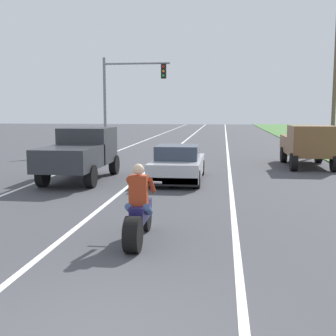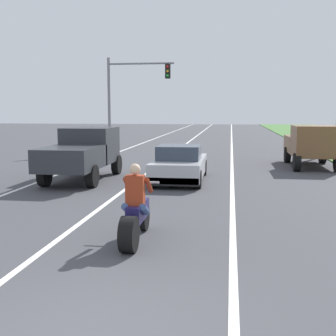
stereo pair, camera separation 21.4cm
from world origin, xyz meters
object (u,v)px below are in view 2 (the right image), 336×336
pickup_truck_left_lane_dark_grey (83,151)px  traffic_light_mast_near (129,90)px  motorcycle_with_rider (135,214)px  pickup_truck_right_shoulder_brown (311,144)px  sports_car_silver (180,164)px

pickup_truck_left_lane_dark_grey → traffic_light_mast_near: 12.24m
motorcycle_with_rider → traffic_light_mast_near: bearing=103.3°
motorcycle_with_rider → pickup_truck_left_lane_dark_grey: (-3.74, 7.77, 0.51)m
pickup_truck_right_shoulder_brown → traffic_light_mast_near: size_ratio=0.80×
sports_car_silver → pickup_truck_left_lane_dark_grey: 3.75m
pickup_truck_left_lane_dark_grey → sports_car_silver: bearing=4.0°
traffic_light_mast_near → motorcycle_with_rider: bearing=-76.7°
pickup_truck_left_lane_dark_grey → traffic_light_mast_near: traffic_light_mast_near is taller
motorcycle_with_rider → traffic_light_mast_near: size_ratio=0.37×
motorcycle_with_rider → pickup_truck_left_lane_dark_grey: pickup_truck_left_lane_dark_grey is taller
pickup_truck_left_lane_dark_grey → pickup_truck_right_shoulder_brown: bearing=29.7°
motorcycle_with_rider → sports_car_silver: bearing=90.2°
pickup_truck_right_shoulder_brown → traffic_light_mast_near: (-10.29, 6.53, 2.87)m
pickup_truck_left_lane_dark_grey → motorcycle_with_rider: bearing=-64.3°
motorcycle_with_rider → traffic_light_mast_near: 20.46m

